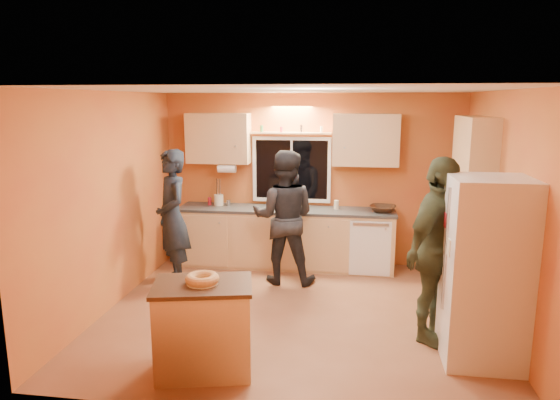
% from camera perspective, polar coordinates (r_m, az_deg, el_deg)
% --- Properties ---
extents(ground, '(4.50, 4.50, 0.00)m').
position_cam_1_polar(ground, '(6.10, 1.82, -12.79)').
color(ground, brown).
rests_on(ground, ground).
extents(room_shell, '(4.54, 4.04, 2.61)m').
position_cam_1_polar(room_shell, '(6.03, 3.49, 2.98)').
color(room_shell, '#C07831').
rests_on(room_shell, ground).
extents(back_counter, '(4.23, 0.62, 0.90)m').
position_cam_1_polar(back_counter, '(7.54, 3.41, -4.39)').
color(back_counter, tan).
rests_on(back_counter, ground).
extents(right_counter, '(0.62, 1.84, 0.90)m').
position_cam_1_polar(right_counter, '(6.50, 19.87, -7.64)').
color(right_counter, tan).
rests_on(right_counter, ground).
extents(refrigerator, '(0.72, 0.70, 1.80)m').
position_cam_1_polar(refrigerator, '(5.15, 22.38, -7.54)').
color(refrigerator, silver).
rests_on(refrigerator, ground).
extents(island, '(1.00, 0.78, 0.86)m').
position_cam_1_polar(island, '(4.80, -8.70, -14.16)').
color(island, tan).
rests_on(island, ground).
extents(bundt_pastry, '(0.31, 0.31, 0.09)m').
position_cam_1_polar(bundt_pastry, '(4.61, -8.88, -8.89)').
color(bundt_pastry, '#B07448').
rests_on(bundt_pastry, island).
extents(person_left, '(0.75, 0.81, 1.85)m').
position_cam_1_polar(person_left, '(6.92, -12.19, -1.99)').
color(person_left, black).
rests_on(person_left, ground).
extents(person_center, '(0.89, 0.70, 1.84)m').
position_cam_1_polar(person_center, '(6.83, 0.46, -1.98)').
color(person_center, black).
rests_on(person_center, ground).
extents(person_right, '(1.02, 1.21, 1.95)m').
position_cam_1_polar(person_right, '(5.38, 17.49, -5.59)').
color(person_right, '#2D3320').
rests_on(person_right, ground).
extents(mixing_bowl, '(0.43, 0.43, 0.09)m').
position_cam_1_polar(mixing_bowl, '(7.38, 11.66, -0.98)').
color(mixing_bowl, black).
rests_on(mixing_bowl, back_counter).
extents(utensil_crock, '(0.14, 0.14, 0.17)m').
position_cam_1_polar(utensil_crock, '(7.71, -7.02, -0.01)').
color(utensil_crock, beige).
rests_on(utensil_crock, back_counter).
extents(potted_plant, '(0.30, 0.27, 0.30)m').
position_cam_1_polar(potted_plant, '(6.27, 20.25, -2.67)').
color(potted_plant, gray).
rests_on(potted_plant, right_counter).
extents(red_box, '(0.16, 0.12, 0.07)m').
position_cam_1_polar(red_box, '(6.65, 18.97, -2.83)').
color(red_box, maroon).
rests_on(red_box, right_counter).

